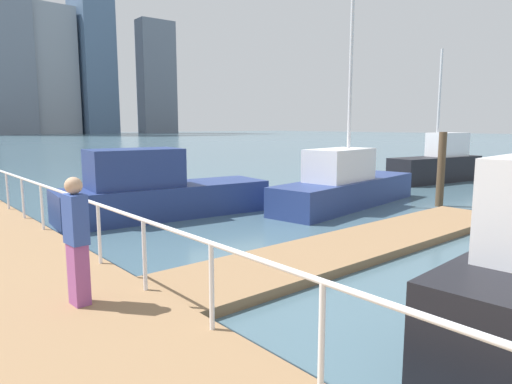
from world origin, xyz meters
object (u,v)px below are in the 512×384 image
at_px(moored_boat_4, 158,192).
at_px(pedestrian_0, 77,239).
at_px(moored_boat_0, 438,164).
at_px(moored_boat_1, 345,185).

bearing_deg(moored_boat_4, pedestrian_0, -125.83).
xyz_separation_m(moored_boat_4, pedestrian_0, (-4.61, -6.38, 0.52)).
distance_m(moored_boat_0, moored_boat_4, 14.86).
height_order(moored_boat_1, moored_boat_4, moored_boat_1).
bearing_deg(pedestrian_0, moored_boat_0, 15.04).
distance_m(moored_boat_1, pedestrian_0, 11.12).
height_order(moored_boat_0, pedestrian_0, moored_boat_0).
height_order(moored_boat_4, pedestrian_0, pedestrian_0).
xyz_separation_m(moored_boat_0, moored_boat_4, (-14.82, 1.16, -0.12)).
distance_m(moored_boat_0, moored_boat_1, 9.10).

